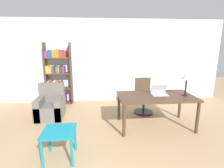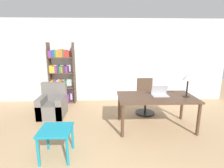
{
  "view_description": "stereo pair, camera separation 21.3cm",
  "coord_description": "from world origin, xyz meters",
  "px_view_note": "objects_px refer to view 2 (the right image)",
  "views": [
    {
      "loc": [
        -0.28,
        -1.28,
        1.95
      ],
      "look_at": [
        0.09,
        2.67,
        1.01
      ],
      "focal_mm": 28.0,
      "sensor_mm": 36.0,
      "label": 1
    },
    {
      "loc": [
        -0.07,
        -1.29,
        1.95
      ],
      "look_at": [
        0.09,
        2.67,
        1.01
      ],
      "focal_mm": 28.0,
      "sensor_mm": 36.0,
      "label": 2
    }
  ],
  "objects_px": {
    "laptop": "(160,93)",
    "armchair": "(53,105)",
    "desk": "(156,100)",
    "table_lamp": "(188,78)",
    "side_table_blue": "(56,134)",
    "office_chair": "(145,98)",
    "bookshelf": "(61,76)"
  },
  "relations": [
    {
      "from": "table_lamp",
      "to": "office_chair",
      "type": "relative_size",
      "value": 0.55
    },
    {
      "from": "desk",
      "to": "side_table_blue",
      "type": "relative_size",
      "value": 3.26
    },
    {
      "from": "laptop",
      "to": "armchair",
      "type": "relative_size",
      "value": 0.42
    },
    {
      "from": "desk",
      "to": "side_table_blue",
      "type": "xyz_separation_m",
      "value": [
        -2.01,
        -1.03,
        -0.23
      ]
    },
    {
      "from": "desk",
      "to": "table_lamp",
      "type": "xyz_separation_m",
      "value": [
        0.67,
        -0.05,
        0.52
      ]
    },
    {
      "from": "side_table_blue",
      "to": "desk",
      "type": "bearing_deg",
      "value": 27.18
    },
    {
      "from": "bookshelf",
      "to": "side_table_blue",
      "type": "bearing_deg",
      "value": -78.4
    },
    {
      "from": "laptop",
      "to": "table_lamp",
      "type": "distance_m",
      "value": 0.7
    },
    {
      "from": "laptop",
      "to": "armchair",
      "type": "height_order",
      "value": "laptop"
    },
    {
      "from": "table_lamp",
      "to": "bookshelf",
      "type": "distance_m",
      "value": 3.81
    },
    {
      "from": "office_chair",
      "to": "armchair",
      "type": "distance_m",
      "value": 2.55
    },
    {
      "from": "table_lamp",
      "to": "office_chair",
      "type": "height_order",
      "value": "table_lamp"
    },
    {
      "from": "armchair",
      "to": "bookshelf",
      "type": "xyz_separation_m",
      "value": [
        -0.01,
        1.1,
        0.61
      ]
    },
    {
      "from": "desk",
      "to": "side_table_blue",
      "type": "height_order",
      "value": "desk"
    },
    {
      "from": "bookshelf",
      "to": "laptop",
      "type": "bearing_deg",
      "value": -33.85
    },
    {
      "from": "office_chair",
      "to": "bookshelf",
      "type": "relative_size",
      "value": 0.5
    },
    {
      "from": "laptop",
      "to": "bookshelf",
      "type": "distance_m",
      "value": 3.25
    },
    {
      "from": "desk",
      "to": "table_lamp",
      "type": "bearing_deg",
      "value": -4.22
    },
    {
      "from": "desk",
      "to": "office_chair",
      "type": "bearing_deg",
      "value": 93.15
    },
    {
      "from": "table_lamp",
      "to": "bookshelf",
      "type": "relative_size",
      "value": 0.28
    },
    {
      "from": "office_chair",
      "to": "desk",
      "type": "bearing_deg",
      "value": -86.85
    },
    {
      "from": "desk",
      "to": "armchair",
      "type": "height_order",
      "value": "armchair"
    },
    {
      "from": "office_chair",
      "to": "armchair",
      "type": "bearing_deg",
      "value": -177.69
    },
    {
      "from": "side_table_blue",
      "to": "armchair",
      "type": "xyz_separation_m",
      "value": [
        -0.59,
        1.81,
        -0.15
      ]
    },
    {
      "from": "laptop",
      "to": "armchair",
      "type": "distance_m",
      "value": 2.83
    },
    {
      "from": "desk",
      "to": "armchair",
      "type": "bearing_deg",
      "value": 163.3
    },
    {
      "from": "armchair",
      "to": "bookshelf",
      "type": "bearing_deg",
      "value": 90.59
    },
    {
      "from": "desk",
      "to": "armchair",
      "type": "distance_m",
      "value": 2.74
    },
    {
      "from": "office_chair",
      "to": "side_table_blue",
      "type": "distance_m",
      "value": 2.74
    },
    {
      "from": "laptop",
      "to": "bookshelf",
      "type": "xyz_separation_m",
      "value": [
        -2.7,
        1.81,
        0.08
      ]
    },
    {
      "from": "desk",
      "to": "office_chair",
      "type": "height_order",
      "value": "office_chair"
    },
    {
      "from": "bookshelf",
      "to": "desk",
      "type": "bearing_deg",
      "value": -35.7
    }
  ]
}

